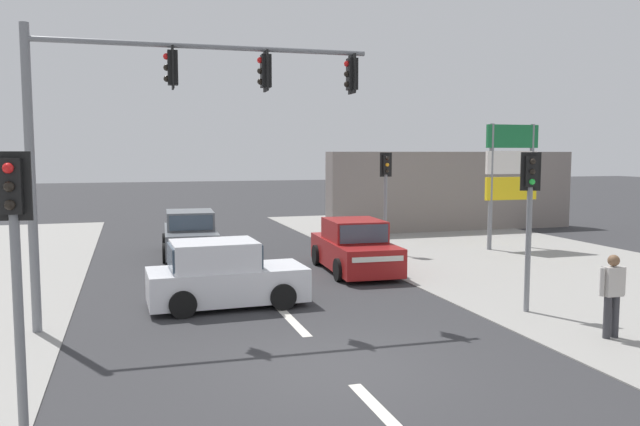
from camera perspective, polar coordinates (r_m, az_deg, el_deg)
name	(u,v)px	position (r m, az deg, el deg)	size (l,w,h in m)	color
ground_plane	(338,368)	(10.63, 1.63, -13.94)	(140.00, 140.00, 0.00)	#303033
lane_dash_near	(385,416)	(8.89, 5.96, -17.95)	(0.20, 2.40, 0.01)	silver
lane_dash_mid	(292,321)	(13.38, -2.55, -9.83)	(0.20, 2.40, 0.01)	silver
lane_dash_far	(249,276)	(18.14, -6.52, -5.78)	(0.20, 2.40, 0.01)	silver
traffic_signal_mast	(156,112)	(13.12, -14.73, 8.88)	(6.89, 0.54, 6.00)	slate
pedestal_signal_right_kerb	(530,204)	(14.41, 18.62, 0.74)	(0.43, 0.31, 3.56)	slate
pedestal_signal_left_kerb	(15,245)	(8.48, -26.11, -2.67)	(0.44, 0.30, 3.56)	slate
pedestal_signal_far_median	(386,185)	(21.91, 6.03, 2.53)	(0.44, 0.29, 3.56)	slate
shopping_plaza_sign	(512,168)	(23.91, 17.11, 3.92)	(2.10, 0.16, 4.60)	slate
shopfront_wall_far	(453,191)	(29.25, 12.09, 1.96)	(12.00, 1.00, 3.60)	gray
hatchback_kerbside_parked	(224,276)	(14.66, -8.79, -5.72)	(3.68, 1.86, 1.53)	silver
sedan_crossing_left	(190,235)	(22.04, -11.78, -2.01)	(2.05, 4.31, 1.56)	slate
sedan_receding_far	(354,248)	(18.74, 3.16, -3.22)	(2.06, 4.32, 1.56)	maroon
pedestrian_at_kerb	(612,291)	(13.13, 25.16, -6.51)	(0.56, 0.23, 1.63)	#333338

